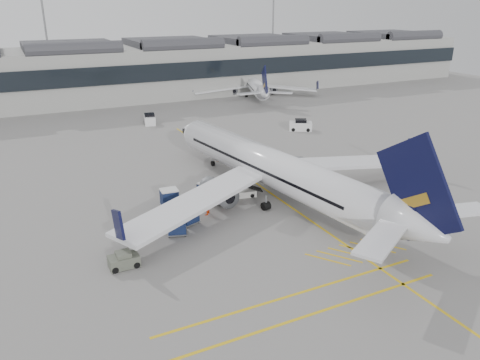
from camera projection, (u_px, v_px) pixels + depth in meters
name	position (u px, v px, depth m)	size (l,w,h in m)	color
ground	(217.00, 241.00, 41.84)	(220.00, 220.00, 0.00)	gray
terminal	(82.00, 72.00, 100.03)	(200.00, 20.45, 12.40)	#9E9E99
light_masts	(61.00, 29.00, 108.19)	(113.00, 0.60, 25.45)	slate
apron_markings	(261.00, 187.00, 54.36)	(0.25, 60.00, 0.01)	gold
airliner_main	(275.00, 169.00, 50.02)	(38.43, 42.26, 11.27)	silver
airliner_far	(254.00, 85.00, 106.88)	(27.65, 30.68, 8.46)	silver
belt_loader	(237.00, 192.00, 51.40)	(4.77, 2.22, 1.89)	beige
baggage_cart_a	(207.00, 190.00, 50.63)	(2.26, 2.11, 1.90)	gray
baggage_cart_b	(189.00, 215.00, 44.87)	(2.13, 1.96, 1.83)	gray
baggage_cart_c	(169.00, 198.00, 48.57)	(1.98, 1.67, 1.97)	gray
baggage_cart_d	(177.00, 225.00, 42.81)	(2.12, 1.91, 1.86)	gray
ramp_agent_a	(219.00, 192.00, 50.54)	(0.62, 0.41, 1.70)	#F8600D
ramp_agent_b	(206.00, 206.00, 46.86)	(0.92, 0.71, 1.88)	#FF4C0D
pushback_tug	(124.00, 260.00, 37.63)	(2.41, 1.52, 1.34)	#595D4F
safety_cone_nose	(219.00, 159.00, 63.00)	(0.38, 0.38, 0.53)	#F24C0A
safety_cone_engine	(314.00, 190.00, 52.73)	(0.39, 0.39, 0.54)	#F24C0A
service_van_mid	(150.00, 119.00, 82.25)	(2.53, 3.94, 1.87)	silver
service_van_right	(301.00, 125.00, 78.10)	(4.12, 3.43, 1.90)	silver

